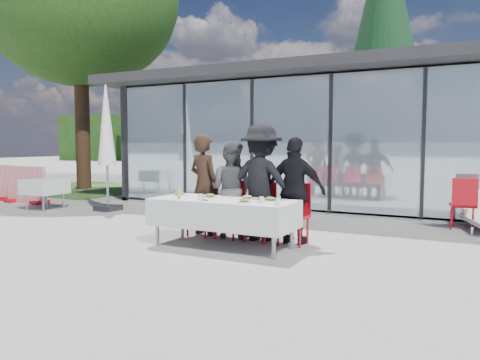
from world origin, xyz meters
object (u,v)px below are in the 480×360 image
Objects in this scene: plate_extra at (244,201)px; plate_b at (210,196)px; diner_c at (261,183)px; diner_chair_d at (295,211)px; conifer_tree at (384,32)px; diner_b at (231,190)px; plate_a at (179,194)px; diner_chair_c at (261,208)px; diner_a at (204,185)px; spare_chair_b at (464,201)px; dining_table at (223,213)px; plate_c at (247,198)px; folded_eyeglasses at (203,200)px; deciduous_tree at (79,2)px; plate_d at (270,199)px; juice_bottle at (179,193)px; diner_d at (295,191)px; diner_chair_b at (231,206)px; market_umbrella at (106,132)px; spare_table_left at (45,187)px; diner_chair_a at (204,204)px.

plate_b is at bearing 157.23° from plate_extra.
diner_c reaches higher than plate_b.
diner_chair_d is 13.39m from conifer_tree.
plate_a is at bearing 43.93° from diner_b.
diner_chair_c reaches higher than plate_a.
diner_a reaches higher than spare_chair_b.
plate_extra is (0.74, -0.98, -0.05)m from diner_b.
dining_table is at bearing -134.68° from spare_chair_b.
plate_c reaches higher than folded_eyeglasses.
diner_b is 11.64m from deciduous_tree.
juice_bottle reaches higher than plate_d.
dining_table is 0.24× the size of deciduous_tree.
diner_d is at bearing -132.67° from spare_chair_b.
plate_c is (0.62, 0.08, 0.00)m from plate_b.
plate_extra is at bearing 127.90° from diner_b.
plate_d is (0.41, -0.05, 0.00)m from plate_c.
plate_extra is at bearing -33.16° from deciduous_tree.
diner_chair_b is 4.09× the size of plate_c.
diner_d is 1.85m from juice_bottle.
juice_bottle is at bearing -33.11° from market_umbrella.
diner_chair_c is 4.09× the size of plate_b.
dining_table is 0.81m from diner_chair_c.
spare_table_left is (-5.17, 0.96, -0.33)m from diner_a.
plate_a is 1.00× the size of plate_c.
deciduous_tree is (-8.80, 6.22, 5.72)m from folded_eyeglasses.
diner_chair_a is at bearing 1.25° from diner_c.
juice_bottle is 14.14m from conifer_tree.
market_umbrella reaches higher than dining_table.
folded_eyeglasses is at bearing -30.70° from market_umbrella.
dining_table is 2.32× the size of diner_chair_d.
plate_a reaches higher than spare_table_left.
deciduous_tree is (-8.19, 5.20, 5.94)m from diner_chair_a.
dining_table is 2.32× the size of diner_chair_a.
folded_eyeglasses is (-0.50, -1.01, -0.20)m from diner_c.
spare_table_left is 0.08× the size of conifer_tree.
deciduous_tree reaches higher than dining_table.
diner_chair_d reaches higher than plate_a.
conifer_tree is at bearing 93.28° from plate_d.
diner_chair_a is at bearing -10.49° from spare_table_left.
diner_d reaches higher than plate_d.
diner_d is at bearing -0.40° from diner_chair_b.
diner_c is (1.11, -0.01, 0.42)m from diner_chair_a.
spare_table_left is (-5.28, 1.90, -0.27)m from juice_bottle.
diner_chair_c is 6.96× the size of folded_eyeglasses.
market_umbrella reaches higher than plate_a.
juice_bottle is 11.78m from deciduous_tree.
diner_chair_a and diner_chair_d have the same top height.
spare_chair_b is at bearing -137.39° from diner_c.
diner_a is 13.26m from conifer_tree.
plate_extra is (-0.26, -0.35, 0.00)m from plate_d.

